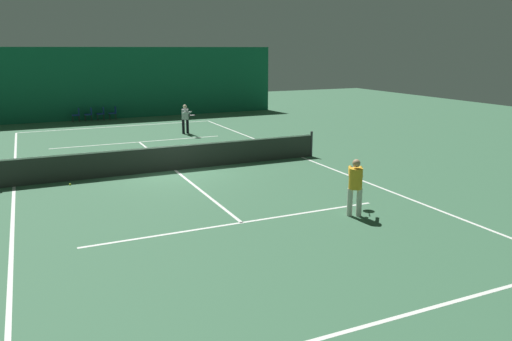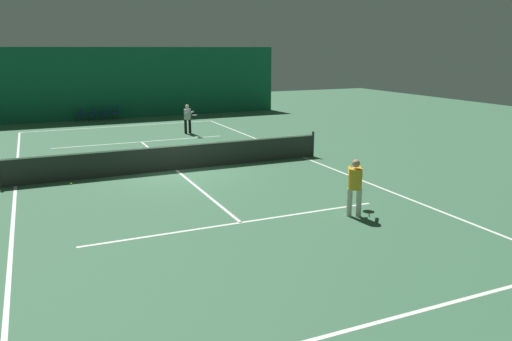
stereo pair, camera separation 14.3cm
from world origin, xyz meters
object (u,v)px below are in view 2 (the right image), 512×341
courtside_chair_0 (80,114)px  player_far (188,117)px  courtside_chair_2 (105,112)px  tennis_ball (71,184)px  courtside_chair_1 (93,113)px  courtside_chair_3 (117,112)px  tennis_net (176,157)px  player_near (355,183)px

courtside_chair_0 → player_far: bearing=34.0°
player_far → courtside_chair_0: 8.68m
courtside_chair_2 → tennis_ball: 15.93m
player_far → tennis_ball: (-6.61, -8.40, -0.87)m
courtside_chair_0 → courtside_chair_1: bearing=90.0°
courtside_chair_3 → tennis_ball: bearing=-14.4°
player_far → tennis_net: bearing=-25.9°
tennis_net → courtside_chair_1: tennis_net is taller
player_near → courtside_chair_0: player_near is taller
courtside_chair_1 → courtside_chair_2: bearing=90.0°
player_far → tennis_ball: size_ratio=23.58×
player_near → courtside_chair_1: (-4.33, 22.16, -0.44)m
tennis_ball → player_far: bearing=51.8°
courtside_chair_0 → courtside_chair_1: same height
tennis_net → player_near: size_ratio=7.54×
player_near → tennis_net: bearing=56.6°
courtside_chair_0 → courtside_chair_1: 0.75m
courtside_chair_2 → courtside_chair_3: 0.75m
courtside_chair_0 → tennis_ball: (-1.75, -15.59, -0.45)m
player_near → courtside_chair_3: bearing=40.9°
courtside_chair_0 → courtside_chair_2: (1.49, 0.00, 0.00)m
courtside_chair_0 → tennis_ball: bearing=-6.4°
player_near → courtside_chair_2: 22.45m
courtside_chair_1 → player_far: bearing=29.7°
player_far → courtside_chair_3: size_ratio=1.85×
courtside_chair_1 → courtside_chair_2: (0.75, 0.00, 0.00)m
tennis_net → player_far: 8.33m
tennis_ball → courtside_chair_1: bearing=80.9°
tennis_net → courtside_chair_3: (0.20, 15.01, -0.03)m
player_near → courtside_chair_2: size_ratio=1.90×
courtside_chair_0 → player_near: bearing=12.9°
tennis_net → tennis_ball: size_ratio=181.82×
player_near → tennis_ball: player_near is taller
courtside_chair_0 → tennis_ball: 15.69m
player_near → courtside_chair_3: 22.35m
tennis_net → courtside_chair_2: tennis_net is taller
player_far → courtside_chair_2: 7.95m
courtside_chair_2 → courtside_chair_3: bearing=90.0°
courtside_chair_0 → courtside_chair_3: bearing=90.0°
courtside_chair_0 → courtside_chair_3: same height
courtside_chair_0 → courtside_chair_1: size_ratio=1.00×
player_far → courtside_chair_2: player_far is taller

